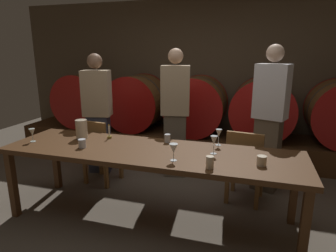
# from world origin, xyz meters

# --- Properties ---
(ground_plane) EXTENTS (9.21, 9.21, 0.00)m
(ground_plane) POSITION_xyz_m (0.00, 0.00, 0.00)
(ground_plane) COLOR brown
(back_wall) EXTENTS (7.08, 0.24, 2.61)m
(back_wall) POSITION_xyz_m (0.00, 2.64, 1.31)
(back_wall) COLOR brown
(back_wall) RESTS_ON ground
(barrel_shelf) EXTENTS (6.38, 0.90, 0.38)m
(barrel_shelf) POSITION_xyz_m (0.00, 2.09, 0.19)
(barrel_shelf) COLOR #4C2D16
(barrel_shelf) RESTS_ON ground
(wine_barrel_far_left) EXTENTS (0.96, 0.80, 0.96)m
(wine_barrel_far_left) POSITION_xyz_m (-2.11, 2.09, 0.86)
(wine_barrel_far_left) COLOR brown
(wine_barrel_far_left) RESTS_ON barrel_shelf
(wine_barrel_left) EXTENTS (0.96, 0.80, 0.96)m
(wine_barrel_left) POSITION_xyz_m (-1.07, 2.09, 0.86)
(wine_barrel_left) COLOR brown
(wine_barrel_left) RESTS_ON barrel_shelf
(wine_barrel_center) EXTENTS (0.96, 0.80, 0.96)m
(wine_barrel_center) POSITION_xyz_m (0.00, 2.09, 0.86)
(wine_barrel_center) COLOR brown
(wine_barrel_center) RESTS_ON barrel_shelf
(wine_barrel_right) EXTENTS (0.96, 0.80, 0.96)m
(wine_barrel_right) POSITION_xyz_m (1.05, 2.09, 0.86)
(wine_barrel_right) COLOR brown
(wine_barrel_right) RESTS_ON barrel_shelf
(dining_table) EXTENTS (3.00, 0.83, 0.78)m
(dining_table) POSITION_xyz_m (-0.04, -0.04, 0.71)
(dining_table) COLOR #4C2D16
(dining_table) RESTS_ON ground
(chair_left) EXTENTS (0.45, 0.45, 0.88)m
(chair_left) POSITION_xyz_m (-1.00, 0.59, 0.49)
(chair_left) COLOR brown
(chair_left) RESTS_ON ground
(chair_right) EXTENTS (0.45, 0.45, 0.88)m
(chair_right) POSITION_xyz_m (0.87, 0.61, 0.49)
(chair_right) COLOR brown
(chair_right) RESTS_ON ground
(guest_left) EXTENTS (0.43, 0.32, 1.71)m
(guest_left) POSITION_xyz_m (-1.21, 0.98, 0.88)
(guest_left) COLOR #33384C
(guest_left) RESTS_ON ground
(guest_center) EXTENTS (0.42, 0.31, 1.78)m
(guest_center) POSITION_xyz_m (-0.10, 1.15, 0.91)
(guest_center) COLOR brown
(guest_center) RESTS_ON ground
(guest_right) EXTENTS (0.44, 0.36, 1.82)m
(guest_right) POSITION_xyz_m (1.12, 1.05, 0.94)
(guest_right) COLOR brown
(guest_right) RESTS_ON ground
(candle_center) EXTENTS (0.05, 0.05, 0.17)m
(candle_center) POSITION_xyz_m (-0.62, 0.21, 0.82)
(candle_center) COLOR olive
(candle_center) RESTS_ON dining_table
(pitcher) EXTENTS (0.13, 0.13, 0.21)m
(pitcher) POSITION_xyz_m (-0.92, 0.12, 0.88)
(pitcher) COLOR beige
(pitcher) RESTS_ON dining_table
(wine_glass_far_left) EXTENTS (0.06, 0.06, 0.15)m
(wine_glass_far_left) POSITION_xyz_m (-1.36, -0.15, 0.88)
(wine_glass_far_left) COLOR silver
(wine_glass_far_left) RESTS_ON dining_table
(wine_glass_center_left) EXTENTS (0.08, 0.08, 0.16)m
(wine_glass_center_left) POSITION_xyz_m (0.27, -0.25, 0.89)
(wine_glass_center_left) COLOR white
(wine_glass_center_left) RESTS_ON dining_table
(wine_glass_center_right) EXTENTS (0.07, 0.07, 0.18)m
(wine_glass_center_right) POSITION_xyz_m (0.59, 0.03, 0.91)
(wine_glass_center_right) COLOR white
(wine_glass_center_right) RESTS_ON dining_table
(wine_glass_far_right) EXTENTS (0.06, 0.06, 0.17)m
(wine_glass_far_right) POSITION_xyz_m (0.60, 0.31, 0.90)
(wine_glass_far_right) COLOR white
(wine_glass_far_right) RESTS_ON dining_table
(cup_far_left) EXTENTS (0.08, 0.08, 0.09)m
(cup_far_left) POSITION_xyz_m (-0.73, -0.17, 0.82)
(cup_far_left) COLOR silver
(cup_far_left) RESTS_ON dining_table
(cup_center_left) EXTENTS (0.06, 0.06, 0.09)m
(cup_center_left) POSITION_xyz_m (0.06, 0.26, 0.82)
(cup_center_left) COLOR silver
(cup_center_left) RESTS_ON dining_table
(cup_center_right) EXTENTS (0.07, 0.07, 0.11)m
(cup_center_right) POSITION_xyz_m (0.61, -0.33, 0.83)
(cup_center_right) COLOR beige
(cup_center_right) RESTS_ON dining_table
(cup_far_right) EXTENTS (0.08, 0.08, 0.09)m
(cup_far_right) POSITION_xyz_m (1.03, -0.14, 0.82)
(cup_far_right) COLOR beige
(cup_far_right) RESTS_ON dining_table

